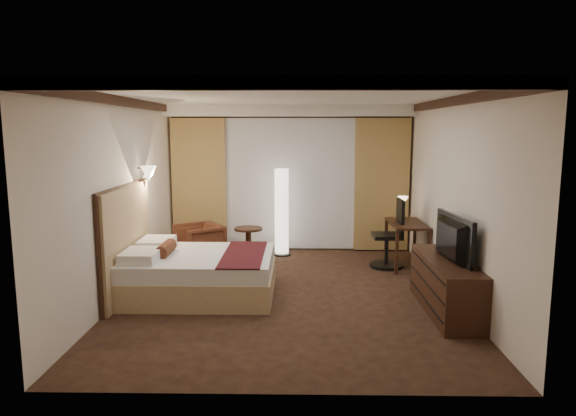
{
  "coord_description": "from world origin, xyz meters",
  "views": [
    {
      "loc": [
        0.13,
        -6.89,
        2.28
      ],
      "look_at": [
        0.0,
        0.4,
        1.15
      ],
      "focal_mm": 32.0,
      "sensor_mm": 36.0,
      "label": 1
    }
  ],
  "objects_px": {
    "armchair": "(199,241)",
    "television": "(446,234)",
    "dresser": "(446,285)",
    "desk": "(406,244)",
    "side_table": "(248,243)",
    "floor_lamp": "(282,212)",
    "bed": "(201,274)",
    "office_chair": "(387,233)"
  },
  "relations": [
    {
      "from": "side_table",
      "to": "dresser",
      "type": "xyz_separation_m",
      "value": [
        2.73,
        -2.64,
        0.06
      ]
    },
    {
      "from": "armchair",
      "to": "office_chair",
      "type": "bearing_deg",
      "value": 50.2
    },
    {
      "from": "side_table",
      "to": "office_chair",
      "type": "height_order",
      "value": "office_chair"
    },
    {
      "from": "armchair",
      "to": "side_table",
      "type": "relative_size",
      "value": 1.32
    },
    {
      "from": "dresser",
      "to": "floor_lamp",
      "type": "bearing_deg",
      "value": 126.62
    },
    {
      "from": "bed",
      "to": "floor_lamp",
      "type": "height_order",
      "value": "floor_lamp"
    },
    {
      "from": "office_chair",
      "to": "television",
      "type": "xyz_separation_m",
      "value": [
        0.35,
        -2.09,
        0.42
      ]
    },
    {
      "from": "television",
      "to": "dresser",
      "type": "bearing_deg",
      "value": -95.05
    },
    {
      "from": "floor_lamp",
      "to": "office_chair",
      "type": "relative_size",
      "value": 1.39
    },
    {
      "from": "armchair",
      "to": "bed",
      "type": "bearing_deg",
      "value": -23.06
    },
    {
      "from": "floor_lamp",
      "to": "desk",
      "type": "height_order",
      "value": "floor_lamp"
    },
    {
      "from": "dresser",
      "to": "desk",
      "type": "bearing_deg",
      "value": 91.34
    },
    {
      "from": "television",
      "to": "bed",
      "type": "bearing_deg",
      "value": 74.32
    },
    {
      "from": "side_table",
      "to": "office_chair",
      "type": "distance_m",
      "value": 2.43
    },
    {
      "from": "armchair",
      "to": "floor_lamp",
      "type": "height_order",
      "value": "floor_lamp"
    },
    {
      "from": "armchair",
      "to": "desk",
      "type": "xyz_separation_m",
      "value": [
        3.51,
        -0.24,
        0.01
      ]
    },
    {
      "from": "desk",
      "to": "floor_lamp",
      "type": "bearing_deg",
      "value": 160.26
    },
    {
      "from": "armchair",
      "to": "desk",
      "type": "height_order",
      "value": "desk"
    },
    {
      "from": "office_chair",
      "to": "armchair",
      "type": "bearing_deg",
      "value": 173.94
    },
    {
      "from": "armchair",
      "to": "television",
      "type": "xyz_separation_m",
      "value": [
        3.53,
        -2.38,
        0.63
      ]
    },
    {
      "from": "bed",
      "to": "desk",
      "type": "height_order",
      "value": "desk"
    },
    {
      "from": "bed",
      "to": "dresser",
      "type": "relative_size",
      "value": 1.15
    },
    {
      "from": "side_table",
      "to": "floor_lamp",
      "type": "xyz_separation_m",
      "value": [
        0.58,
        0.25,
        0.52
      ]
    },
    {
      "from": "side_table",
      "to": "office_chair",
      "type": "xyz_separation_m",
      "value": [
        2.35,
        -0.55,
        0.3
      ]
    },
    {
      "from": "floor_lamp",
      "to": "office_chair",
      "type": "height_order",
      "value": "floor_lamp"
    },
    {
      "from": "armchair",
      "to": "dresser",
      "type": "relative_size",
      "value": 0.42
    },
    {
      "from": "office_chair",
      "to": "dresser",
      "type": "xyz_separation_m",
      "value": [
        0.38,
        -2.09,
        -0.23
      ]
    },
    {
      "from": "desk",
      "to": "dresser",
      "type": "height_order",
      "value": "desk"
    },
    {
      "from": "bed",
      "to": "dresser",
      "type": "xyz_separation_m",
      "value": [
        3.19,
        -0.59,
        0.04
      ]
    },
    {
      "from": "dresser",
      "to": "side_table",
      "type": "bearing_deg",
      "value": 135.95
    },
    {
      "from": "armchair",
      "to": "television",
      "type": "height_order",
      "value": "television"
    },
    {
      "from": "bed",
      "to": "side_table",
      "type": "height_order",
      "value": "bed"
    },
    {
      "from": "armchair",
      "to": "dresser",
      "type": "height_order",
      "value": "armchair"
    },
    {
      "from": "television",
      "to": "floor_lamp",
      "type": "bearing_deg",
      "value": 31.18
    },
    {
      "from": "side_table",
      "to": "desk",
      "type": "relative_size",
      "value": 0.51
    },
    {
      "from": "armchair",
      "to": "office_chair",
      "type": "distance_m",
      "value": 3.19
    },
    {
      "from": "armchair",
      "to": "dresser",
      "type": "xyz_separation_m",
      "value": [
        3.56,
        -2.38,
        -0.03
      ]
    },
    {
      "from": "bed",
      "to": "television",
      "type": "xyz_separation_m",
      "value": [
        3.16,
        -0.59,
        0.7
      ]
    },
    {
      "from": "bed",
      "to": "armchair",
      "type": "relative_size",
      "value": 2.73
    },
    {
      "from": "floor_lamp",
      "to": "dresser",
      "type": "height_order",
      "value": "floor_lamp"
    },
    {
      "from": "bed",
      "to": "office_chair",
      "type": "height_order",
      "value": "office_chair"
    },
    {
      "from": "bed",
      "to": "dresser",
      "type": "distance_m",
      "value": 3.25
    }
  ]
}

